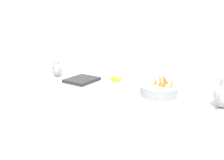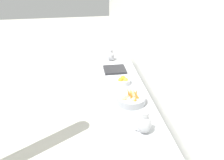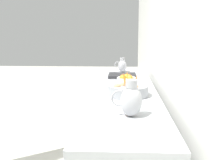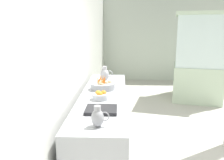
% 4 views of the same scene
% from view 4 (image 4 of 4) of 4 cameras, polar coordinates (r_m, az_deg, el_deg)
% --- Properties ---
extents(ground_plane, '(16.19, 16.19, 0.00)m').
position_cam_4_polar(ground_plane, '(3.79, 22.98, -17.02)').
color(ground_plane, '#ADAA9E').
extents(tile_wall_left, '(0.10, 9.17, 3.00)m').
position_cam_4_polar(tile_wall_left, '(3.67, -8.14, 7.66)').
color(tile_wall_left, silver).
rests_on(tile_wall_left, ground_plane).
extents(back_wall_green, '(8.00, 0.10, 3.00)m').
position_cam_4_polar(back_wall_green, '(8.89, 24.98, 9.48)').
color(back_wall_green, '#B7C1B2').
rests_on(back_wall_green, ground_plane).
extents(prep_counter, '(0.62, 2.65, 0.92)m').
position_cam_4_polar(prep_counter, '(3.39, -1.99, -10.82)').
color(prep_counter, '#ADAFB5').
rests_on(prep_counter, ground_plane).
extents(vegetable_colander, '(0.36, 0.36, 0.23)m').
position_cam_4_polar(vegetable_colander, '(3.44, -2.28, -1.40)').
color(vegetable_colander, gray).
rests_on(vegetable_colander, prep_counter).
extents(orange_bowl, '(0.21, 0.21, 0.11)m').
position_cam_4_polar(orange_bowl, '(2.97, -2.87, -3.85)').
color(orange_bowl, '#ADAFB5').
rests_on(orange_bowl, prep_counter).
extents(metal_pitcher_tall, '(0.21, 0.15, 0.25)m').
position_cam_4_polar(metal_pitcher_tall, '(3.98, -1.77, 1.40)').
color(metal_pitcher_tall, '#A3A3A8').
rests_on(metal_pitcher_tall, prep_counter).
extents(metal_pitcher_short, '(0.17, 0.12, 0.20)m').
position_cam_4_polar(metal_pitcher_short, '(2.16, -3.48, -9.04)').
color(metal_pitcher_short, '#939399').
rests_on(metal_pitcher_short, prep_counter).
extents(counter_sink_basin, '(0.34, 0.30, 0.04)m').
position_cam_4_polar(counter_sink_basin, '(2.57, -2.62, -7.20)').
color(counter_sink_basin, '#232326').
rests_on(counter_sink_basin, prep_counter).
extents(glass_block_booth, '(1.44, 1.46, 2.17)m').
position_cam_4_polar(glass_block_booth, '(6.30, 20.23, 5.12)').
color(glass_block_booth, '#ADC1A3').
rests_on(glass_block_booth, ground_plane).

